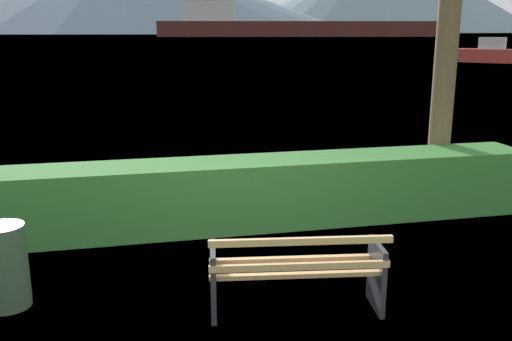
% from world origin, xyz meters
% --- Properties ---
extents(ground_plane, '(1400.00, 1400.00, 0.00)m').
position_xyz_m(ground_plane, '(0.00, 0.00, 0.00)').
color(ground_plane, '#567A38').
extents(water_surface, '(620.00, 620.00, 0.00)m').
position_xyz_m(water_surface, '(0.00, 308.50, 0.00)').
color(water_surface, '#7A99A8').
rests_on(water_surface, ground_plane).
extents(park_bench, '(1.75, 0.81, 0.87)m').
position_xyz_m(park_bench, '(-0.01, -0.06, 0.43)').
color(park_bench, tan).
rests_on(park_bench, ground_plane).
extents(hedge_row, '(8.45, 0.87, 0.94)m').
position_xyz_m(hedge_row, '(0.00, 2.55, 0.47)').
color(hedge_row, '#387A33').
rests_on(hedge_row, ground_plane).
extents(trash_bin, '(0.44, 0.44, 0.85)m').
position_xyz_m(trash_bin, '(-2.78, 0.69, 0.42)').
color(trash_bin, '#385138').
rests_on(trash_bin, ground_plane).
extents(cargo_ship_large, '(107.93, 34.25, 17.83)m').
position_xyz_m(cargo_ship_large, '(55.83, 213.91, 4.99)').
color(cargo_ship_large, '#471E19').
rests_on(cargo_ship_large, water_surface).
extents(fishing_boat_near, '(5.15, 5.24, 2.05)m').
position_xyz_m(fishing_boat_near, '(28.33, 37.83, 0.73)').
color(fishing_boat_near, '#B2332D').
rests_on(fishing_boat_near, water_surface).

